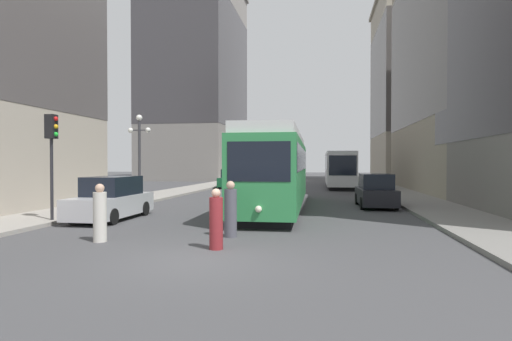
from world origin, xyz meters
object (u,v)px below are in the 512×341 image
(pedestrian_on_sidewalk, at_px, (216,221))
(traffic_light_near_left, at_px, (52,139))
(pedestrian_crossing_near, at_px, (231,211))
(parked_car_left_near, at_px, (112,199))
(transit_bus, at_px, (339,168))
(parked_car_left_mid, at_px, (231,179))
(pedestrian_crossing_far, at_px, (100,215))
(lamp_post_left_near, at_px, (139,144))
(streetcar, at_px, (278,169))
(parked_car_right_far, at_px, (376,192))

(pedestrian_on_sidewalk, distance_m, traffic_light_near_left, 8.85)
(pedestrian_crossing_near, xyz_separation_m, traffic_light_near_left, (-7.61, 1.73, 2.51))
(pedestrian_on_sidewalk, bearing_deg, parked_car_left_near, -95.64)
(transit_bus, bearing_deg, pedestrian_on_sidewalk, -99.04)
(parked_car_left_mid, xyz_separation_m, pedestrian_crossing_far, (2.21, -27.52, -0.02))
(transit_bus, xyz_separation_m, parked_car_left_mid, (-10.42, -2.05, -1.10))
(parked_car_left_near, distance_m, lamp_post_left_near, 7.44)
(lamp_post_left_near, bearing_deg, parked_car_left_mid, 83.30)
(streetcar, relative_size, transit_bus, 1.27)
(parked_car_left_mid, bearing_deg, lamp_post_left_near, -97.93)
(parked_car_left_mid, bearing_deg, parked_car_left_near, -91.23)
(parked_car_left_mid, bearing_deg, traffic_light_near_left, -95.18)
(parked_car_left_mid, distance_m, lamp_post_left_near, 16.50)
(transit_bus, relative_size, traffic_light_near_left, 2.84)
(pedestrian_crossing_near, distance_m, pedestrian_on_sidewalk, 1.91)
(lamp_post_left_near, bearing_deg, pedestrian_on_sidewalk, -56.41)
(parked_car_left_mid, xyz_separation_m, pedestrian_on_sidewalk, (5.96, -28.00, -0.06))
(streetcar, distance_m, traffic_light_near_left, 10.70)
(parked_car_left_near, distance_m, pedestrian_crossing_near, 6.77)
(parked_car_left_mid, bearing_deg, pedestrian_crossing_near, -78.42)
(parked_car_left_near, height_order, pedestrian_crossing_far, parked_car_left_near)
(transit_bus, height_order, pedestrian_crossing_near, transit_bus)
(transit_bus, relative_size, pedestrian_crossing_near, 6.51)
(parked_car_left_mid, relative_size, traffic_light_near_left, 1.13)
(transit_bus, height_order, pedestrian_crossing_far, transit_bus)
(streetcar, xyz_separation_m, pedestrian_crossing_near, (-0.59, -8.49, -1.26))
(parked_car_right_far, relative_size, pedestrian_on_sidewalk, 2.60)
(transit_bus, distance_m, lamp_post_left_near, 22.05)
(pedestrian_on_sidewalk, relative_size, lamp_post_left_near, 0.33)
(parked_car_left_mid, relative_size, pedestrian_crossing_near, 2.58)
(transit_bus, height_order, lamp_post_left_near, lamp_post_left_near)
(transit_bus, xyz_separation_m, pedestrian_on_sidewalk, (-4.46, -30.06, -1.16))
(parked_car_right_far, relative_size, pedestrian_crossing_near, 2.41)
(parked_car_right_far, xyz_separation_m, lamp_post_left_near, (-13.58, -0.13, 2.69))
(parked_car_left_near, bearing_deg, lamp_post_left_near, 105.34)
(parked_car_right_far, distance_m, pedestrian_crossing_near, 11.59)
(transit_bus, bearing_deg, streetcar, -101.83)
(transit_bus, distance_m, pedestrian_on_sidewalk, 30.41)
(pedestrian_crossing_near, height_order, pedestrian_crossing_far, pedestrian_crossing_near)
(parked_car_left_near, relative_size, lamp_post_left_near, 0.92)
(parked_car_left_near, bearing_deg, pedestrian_on_sidewalk, -41.47)
(pedestrian_crossing_near, bearing_deg, parked_car_left_near, 157.72)
(pedestrian_crossing_near, height_order, pedestrian_on_sidewalk, pedestrian_crossing_near)
(streetcar, height_order, parked_car_left_mid, streetcar)
(transit_bus, bearing_deg, traffic_light_near_left, -115.22)
(pedestrian_crossing_far, bearing_deg, traffic_light_near_left, -45.75)
(parked_car_right_far, distance_m, pedestrian_on_sidewalk, 13.27)
(streetcar, relative_size, traffic_light_near_left, 3.62)
(pedestrian_crossing_near, relative_size, pedestrian_on_sidewalk, 1.08)
(parked_car_left_near, xyz_separation_m, parked_car_left_mid, (-0.00, 22.84, -0.00))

